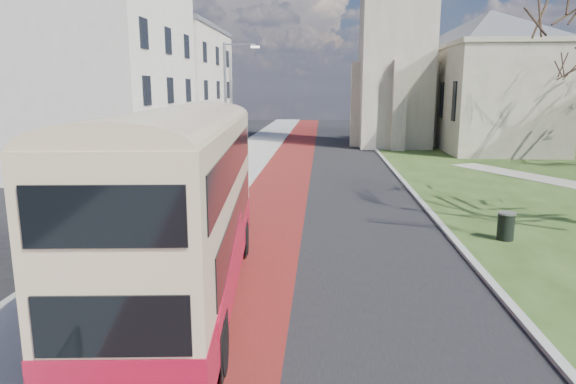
{
  "coord_description": "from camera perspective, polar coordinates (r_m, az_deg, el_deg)",
  "views": [
    {
      "loc": [
        1.24,
        -12.36,
        5.5
      ],
      "look_at": [
        0.07,
        4.98,
        2.0
      ],
      "focal_mm": 32.0,
      "sensor_mm": 36.0,
      "label": 1
    }
  ],
  "objects": [
    {
      "name": "ground",
      "position": [
        13.58,
        -1.76,
        -12.51
      ],
      "size": [
        160.0,
        160.0,
        0.0
      ],
      "primitive_type": "plane",
      "color": "black",
      "rests_on": "ground"
    },
    {
      "name": "road_carriageway",
      "position": [
        32.82,
        4.25,
        1.72
      ],
      "size": [
        9.0,
        120.0,
        0.01
      ],
      "primitive_type": "cube",
      "color": "black",
      "rests_on": "ground"
    },
    {
      "name": "bus_lane",
      "position": [
        32.91,
        -0.45,
        1.78
      ],
      "size": [
        3.4,
        120.0,
        0.01
      ],
      "primitive_type": "cube",
      "color": "#591414",
      "rests_on": "ground"
    },
    {
      "name": "pavement_west",
      "position": [
        33.4,
        -6.97,
        1.93
      ],
      "size": [
        4.0,
        120.0,
        0.12
      ],
      "primitive_type": "cube",
      "color": "gray",
      "rests_on": "ground"
    },
    {
      "name": "kerb_west",
      "position": [
        33.08,
        -3.57,
        1.91
      ],
      "size": [
        0.25,
        120.0,
        0.13
      ],
      "primitive_type": "cube",
      "color": "#999993",
      "rests_on": "ground"
    },
    {
      "name": "kerb_east",
      "position": [
        35.12,
        11.77,
        2.25
      ],
      "size": [
        0.25,
        80.0,
        0.13
      ],
      "primitive_type": "cube",
      "color": "#999993",
      "rests_on": "ground"
    },
    {
      "name": "pedestrian_railing",
      "position": [
        17.6,
        -10.13,
        -5.12
      ],
      "size": [
        0.07,
        24.0,
        1.12
      ],
      "color": "#0C351B",
      "rests_on": "ground"
    },
    {
      "name": "gothic_church",
      "position": [
        52.18,
        17.35,
        19.31
      ],
      "size": [
        16.38,
        18.0,
        40.0
      ],
      "color": "gray",
      "rests_on": "ground"
    },
    {
      "name": "street_block_near",
      "position": [
        37.6,
        -20.55,
        12.23
      ],
      "size": [
        10.3,
        14.3,
        13.0
      ],
      "color": "beige",
      "rests_on": "ground"
    },
    {
      "name": "street_block_far",
      "position": [
        52.61,
        -13.25,
        11.38
      ],
      "size": [
        10.3,
        16.3,
        11.5
      ],
      "color": "beige",
      "rests_on": "ground"
    },
    {
      "name": "streetlamp",
      "position": [
        30.88,
        -6.67,
        9.63
      ],
      "size": [
        2.13,
        0.18,
        8.0
      ],
      "color": "gray",
      "rests_on": "pavement_west"
    },
    {
      "name": "bus",
      "position": [
        13.24,
        -11.58,
        -0.74
      ],
      "size": [
        3.69,
        11.8,
        4.86
      ],
      "rotation": [
        0.0,
        0.0,
        0.09
      ],
      "color": "maroon",
      "rests_on": "ground"
    },
    {
      "name": "litter_bin",
      "position": [
        20.48,
        23.05,
        -3.5
      ],
      "size": [
        0.68,
        0.68,
        1.03
      ],
      "rotation": [
        0.0,
        0.0,
        0.05
      ],
      "color": "black",
      "rests_on": "grass_green"
    }
  ]
}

